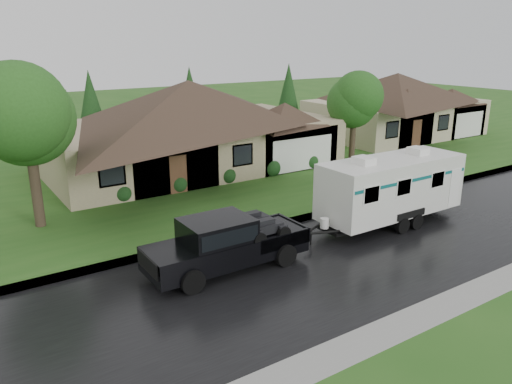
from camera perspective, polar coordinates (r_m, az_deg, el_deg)
ground at (r=21.10m, az=4.84°, el=-5.97°), size 140.00×140.00×0.00m
road at (r=19.71m, az=8.46°, el=-7.82°), size 140.00×8.00×0.01m
curb at (r=22.74m, az=1.34°, el=-3.96°), size 140.00×0.50×0.15m
lawn at (r=33.52m, az=-11.20°, el=2.67°), size 140.00×26.00×0.15m
house_main at (r=32.72m, az=-7.02°, el=8.81°), size 19.44×10.80×6.90m
house_neighbor at (r=45.58m, az=16.09°, el=10.26°), size 15.12×9.72×6.45m
tree_left_green at (r=23.49m, az=-24.78°, el=7.78°), size 4.28×4.28×7.09m
tree_right_green at (r=34.66m, az=11.21°, el=10.13°), size 3.55×3.55×5.87m
shrub_row at (r=29.25m, az=-3.32°, el=2.03°), size 13.60×1.00×1.00m
pickup_truck at (r=18.47m, az=-3.65°, el=-5.70°), size 6.16×2.34×2.05m
travel_trailer at (r=23.61m, az=15.18°, el=0.67°), size 7.60×2.67×3.41m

